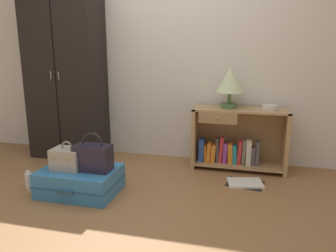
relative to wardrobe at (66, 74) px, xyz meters
name	(u,v)px	position (x,y,z in m)	size (l,w,h in m)	color
ground_plane	(121,209)	(1.16, -1.20, -1.02)	(9.00, 9.00, 0.00)	olive
back_wall	(166,50)	(1.16, 0.30, 0.28)	(6.40, 0.10, 2.60)	silver
wardrobe	(66,74)	(0.00, 0.00, 0.00)	(0.88, 0.47, 2.03)	black
bookshelf	(236,140)	(2.04, 0.04, -0.70)	(1.01, 0.39, 0.68)	tan
table_lamp	(230,82)	(1.94, 0.04, -0.05)	(0.30, 0.30, 0.43)	#4C7542
bowl	(270,107)	(2.37, 0.05, -0.31)	(0.16, 0.16, 0.05)	silver
suitcase_large	(80,181)	(0.68, -0.99, -0.90)	(0.70, 0.52, 0.24)	teal
train_case	(68,159)	(0.58, -1.02, -0.68)	(0.27, 0.21, 0.26)	#A89E8E
handbag	(93,157)	(0.82, -0.99, -0.66)	(0.33, 0.18, 0.35)	#231E2D
bottle	(29,180)	(0.15, -1.03, -0.93)	(0.06, 0.06, 0.18)	white
open_book_on_floor	(245,183)	(2.16, -0.41, -1.01)	(0.39, 0.32, 0.02)	white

